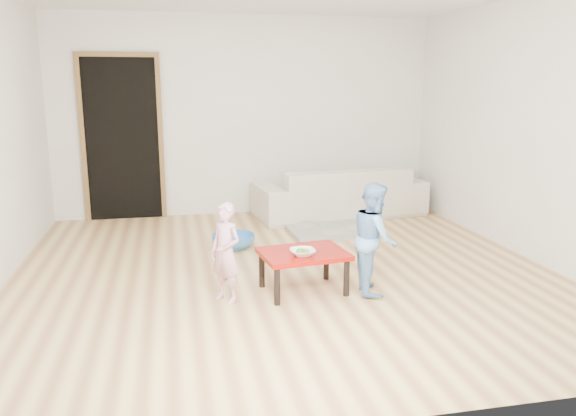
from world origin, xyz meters
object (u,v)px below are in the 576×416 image
object	(u,v)px
bowl	(303,252)
child_pink	(226,253)
sofa	(339,191)
red_table	(303,271)
child_blue	(374,238)
basin	(234,241)

from	to	relation	value
bowl	child_pink	distance (m)	0.63
sofa	red_table	distance (m)	2.85
child_pink	child_blue	world-z (taller)	child_blue
child_pink	child_blue	distance (m)	1.25
red_table	basin	bearing A→B (deg)	107.37
child_pink	basin	world-z (taller)	child_pink
child_blue	child_pink	bearing A→B (deg)	98.23
child_blue	basin	bearing A→B (deg)	43.79
bowl	child_pink	size ratio (longest dim) A/B	0.25
red_table	child_pink	bearing A→B (deg)	-173.10
red_table	basin	world-z (taller)	red_table
child_blue	red_table	bearing A→B (deg)	88.66
child_pink	red_table	bearing A→B (deg)	57.58
basin	red_table	bearing A→B (deg)	-72.63
red_table	child_pink	size ratio (longest dim) A/B	0.86
bowl	child_blue	xyz separation A→B (m)	(0.61, -0.01, 0.09)
child_blue	bowl	bearing A→B (deg)	98.46
bowl	basin	size ratio (longest dim) A/B	0.45
red_table	child_blue	distance (m)	0.66
sofa	child_pink	distance (m)	3.23
red_table	bowl	world-z (taller)	bowl
sofa	bowl	size ratio (longest dim) A/B	10.77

